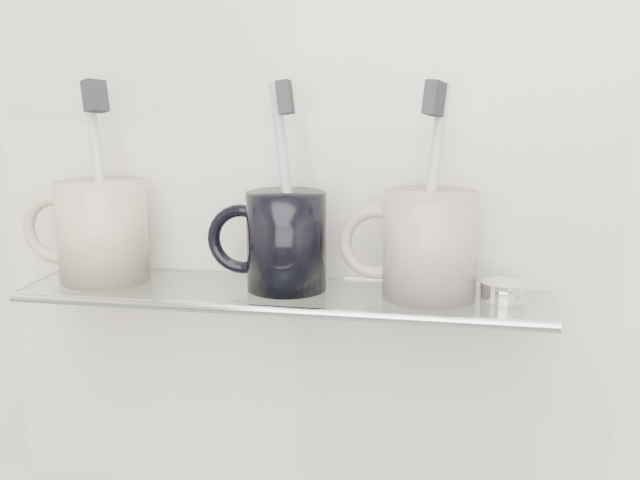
% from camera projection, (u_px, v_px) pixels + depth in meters
% --- Properties ---
extents(wall_back, '(2.50, 0.00, 2.50)m').
position_uv_depth(wall_back, '(296.00, 127.00, 0.79)').
color(wall_back, silver).
rests_on(wall_back, ground).
extents(shelf_glass, '(0.50, 0.12, 0.01)m').
position_uv_depth(shelf_glass, '(283.00, 294.00, 0.76)').
color(shelf_glass, silver).
rests_on(shelf_glass, wall_back).
extents(shelf_rail, '(0.50, 0.01, 0.01)m').
position_uv_depth(shelf_rail, '(269.00, 311.00, 0.71)').
color(shelf_rail, silver).
rests_on(shelf_rail, shelf_glass).
extents(bracket_left, '(0.02, 0.03, 0.02)m').
position_uv_depth(bracket_left, '(101.00, 282.00, 0.85)').
color(bracket_left, silver).
rests_on(bracket_left, wall_back).
extents(bracket_right, '(0.02, 0.03, 0.02)m').
position_uv_depth(bracket_right, '(506.00, 303.00, 0.77)').
color(bracket_right, silver).
rests_on(bracket_right, wall_back).
extents(mug_left, '(0.11, 0.11, 0.10)m').
position_uv_depth(mug_left, '(103.00, 231.00, 0.79)').
color(mug_left, beige).
rests_on(mug_left, shelf_glass).
extents(mug_left_handle, '(0.07, 0.01, 0.07)m').
position_uv_depth(mug_left_handle, '(56.00, 229.00, 0.80)').
color(mug_left_handle, beige).
rests_on(mug_left_handle, mug_left).
extents(toothbrush_left, '(0.05, 0.05, 0.19)m').
position_uv_depth(toothbrush_left, '(100.00, 179.00, 0.78)').
color(toothbrush_left, silver).
rests_on(toothbrush_left, mug_left).
extents(bristles_left, '(0.03, 0.03, 0.03)m').
position_uv_depth(bristles_left, '(95.00, 96.00, 0.76)').
color(bristles_left, '#27292F').
rests_on(bristles_left, toothbrush_left).
extents(mug_center, '(0.08, 0.08, 0.09)m').
position_uv_depth(mug_center, '(286.00, 241.00, 0.76)').
color(mug_center, black).
rests_on(mug_center, shelf_glass).
extents(mug_center_handle, '(0.07, 0.01, 0.07)m').
position_uv_depth(mug_center_handle, '(242.00, 239.00, 0.77)').
color(mug_center_handle, black).
rests_on(mug_center_handle, mug_center).
extents(toothbrush_center, '(0.04, 0.03, 0.19)m').
position_uv_depth(toothbrush_center, '(286.00, 184.00, 0.75)').
color(toothbrush_center, '#A09FAF').
rests_on(toothbrush_center, mug_center).
extents(bristles_center, '(0.02, 0.03, 0.03)m').
position_uv_depth(bristles_center, '(285.00, 97.00, 0.73)').
color(bristles_center, '#27292F').
rests_on(bristles_center, toothbrush_center).
extents(mug_right, '(0.10, 0.10, 0.10)m').
position_uv_depth(mug_right, '(430.00, 245.00, 0.73)').
color(mug_right, white).
rests_on(mug_right, shelf_glass).
extents(mug_right_handle, '(0.07, 0.01, 0.07)m').
position_uv_depth(mug_right_handle, '(376.00, 243.00, 0.74)').
color(mug_right_handle, white).
rests_on(mug_right_handle, mug_right).
extents(toothbrush_right, '(0.03, 0.04, 0.19)m').
position_uv_depth(toothbrush_right, '(432.00, 188.00, 0.72)').
color(toothbrush_right, '#BAB4AB').
rests_on(toothbrush_right, mug_right).
extents(bristles_right, '(0.02, 0.03, 0.03)m').
position_uv_depth(bristles_right, '(434.00, 98.00, 0.71)').
color(bristles_right, '#27292F').
rests_on(bristles_right, toothbrush_right).
extents(chrome_cap, '(0.04, 0.04, 0.02)m').
position_uv_depth(chrome_cap, '(503.00, 291.00, 0.73)').
color(chrome_cap, silver).
rests_on(chrome_cap, shelf_glass).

